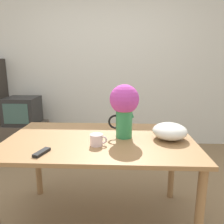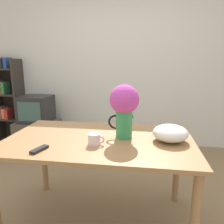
{
  "view_description": "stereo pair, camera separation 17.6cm",
  "coord_description": "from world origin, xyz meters",
  "px_view_note": "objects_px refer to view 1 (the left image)",
  "views": [
    {
      "loc": [
        0.26,
        -1.76,
        1.38
      ],
      "look_at": [
        0.18,
        -0.04,
        0.99
      ],
      "focal_mm": 35.0,
      "sensor_mm": 36.0,
      "label": 1
    },
    {
      "loc": [
        0.43,
        -1.74,
        1.38
      ],
      "look_at": [
        0.18,
        -0.04,
        0.99
      ],
      "focal_mm": 35.0,
      "sensor_mm": 36.0,
      "label": 2
    }
  ],
  "objects_px": {
    "flower_vase": "(124,105)",
    "white_bowl": "(170,131)",
    "tv_set": "(23,111)",
    "coffee_mug": "(97,140)"
  },
  "relations": [
    {
      "from": "flower_vase",
      "to": "tv_set",
      "type": "distance_m",
      "value": 2.16
    },
    {
      "from": "white_bowl",
      "to": "coffee_mug",
      "type": "bearing_deg",
      "value": -164.08
    },
    {
      "from": "coffee_mug",
      "to": "white_bowl",
      "type": "xyz_separation_m",
      "value": [
        0.57,
        0.16,
        0.02
      ]
    },
    {
      "from": "coffee_mug",
      "to": "tv_set",
      "type": "relative_size",
      "value": 0.27
    },
    {
      "from": "coffee_mug",
      "to": "tv_set",
      "type": "height_order",
      "value": "same"
    },
    {
      "from": "flower_vase",
      "to": "coffee_mug",
      "type": "relative_size",
      "value": 3.44
    },
    {
      "from": "flower_vase",
      "to": "white_bowl",
      "type": "xyz_separation_m",
      "value": [
        0.37,
        -0.03,
        -0.2
      ]
    },
    {
      "from": "coffee_mug",
      "to": "flower_vase",
      "type": "bearing_deg",
      "value": 43.54
    },
    {
      "from": "white_bowl",
      "to": "tv_set",
      "type": "bearing_deg",
      "value": 141.72
    },
    {
      "from": "coffee_mug",
      "to": "tv_set",
      "type": "distance_m",
      "value": 2.13
    }
  ]
}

